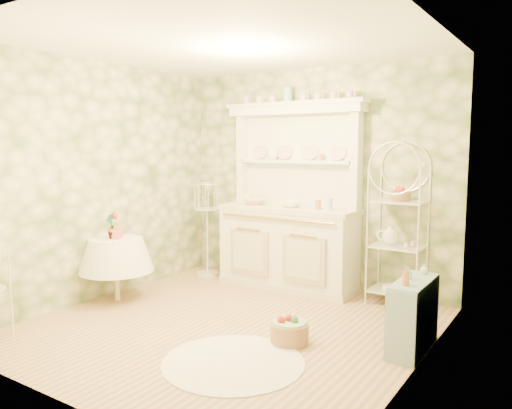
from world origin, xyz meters
The scene contains 21 objects.
floor centered at (0.00, 0.00, 0.00)m, with size 3.60×3.60×0.00m, color tan.
ceiling centered at (0.00, 0.00, 2.70)m, with size 3.60×3.60×0.00m, color white.
wall_left centered at (-1.80, 0.00, 1.35)m, with size 3.60×3.60×0.00m, color beige.
wall_right centered at (1.80, 0.00, 1.35)m, with size 3.60×3.60×0.00m, color beige.
wall_back centered at (0.00, 1.80, 1.35)m, with size 3.60×3.60×0.00m, color beige.
wall_front centered at (0.00, -1.80, 1.35)m, with size 3.60×3.60×0.00m, color beige.
kitchen_dresser centered at (-0.20, 1.52, 1.15)m, with size 1.87×0.61×2.29m, color white.
bakers_rack centered at (1.15, 1.59, 0.91)m, with size 0.56×0.40×1.81m, color white.
side_shelf centered at (1.67, 0.42, 0.28)m, with size 0.24×0.65×0.56m, color #8AA6BC.
round_table centered at (-1.56, -0.02, 0.33)m, with size 0.60×0.60×0.66m, color white.
birdcage_stand centered at (-1.40, 1.42, 0.78)m, with size 0.37×0.37×1.55m, color white.
floor_basket centered at (0.71, -0.03, 0.10)m, with size 0.31×0.31×0.20m, color #A87958.
lace_rug centered at (0.54, -0.65, 0.00)m, with size 1.17×1.17×0.01m, color white.
bowl_floral centered at (-0.67, 1.50, 1.02)m, with size 0.28×0.28×0.07m, color white.
bowl_white centered at (-0.15, 1.49, 1.02)m, with size 0.24×0.24×0.08m, color white.
cup_left centered at (-0.52, 1.68, 1.61)m, with size 0.14×0.14×0.11m, color white.
cup_right centered at (0.14, 1.68, 1.61)m, with size 0.09×0.09×0.08m, color white.
potted_geranium centered at (-1.56, -0.07, 0.85)m, with size 0.16×0.11×0.31m, color #3F7238.
bottle_amber centered at (1.65, 0.22, 0.68)m, with size 0.06×0.06×0.16m, color #BE7441.
bottle_blue centered at (1.62, 0.43, 0.65)m, with size 0.04×0.04×0.10m, color #88B8CF.
bottle_glass centered at (1.68, 0.69, 0.65)m, with size 0.07×0.07×0.09m, color silver.
Camera 1 is at (2.82, -3.78, 1.75)m, focal length 35.00 mm.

